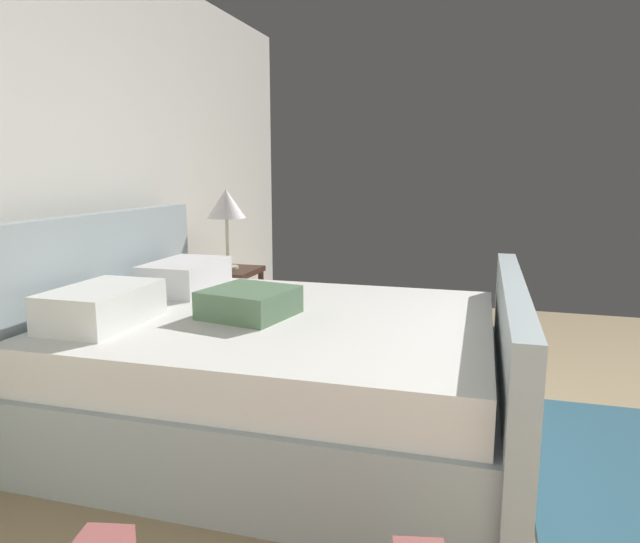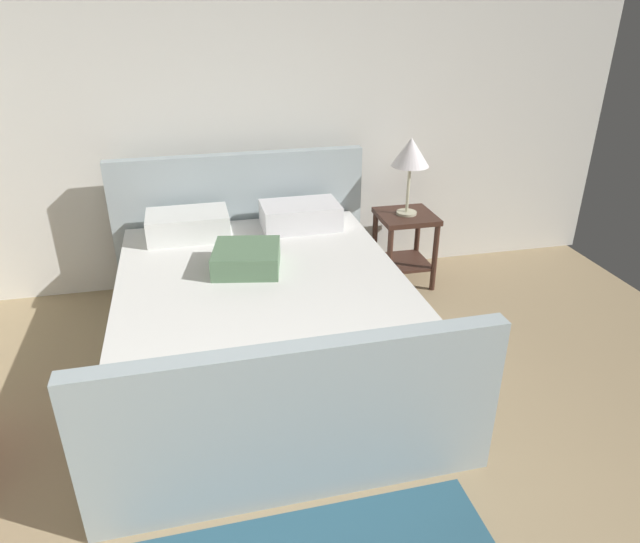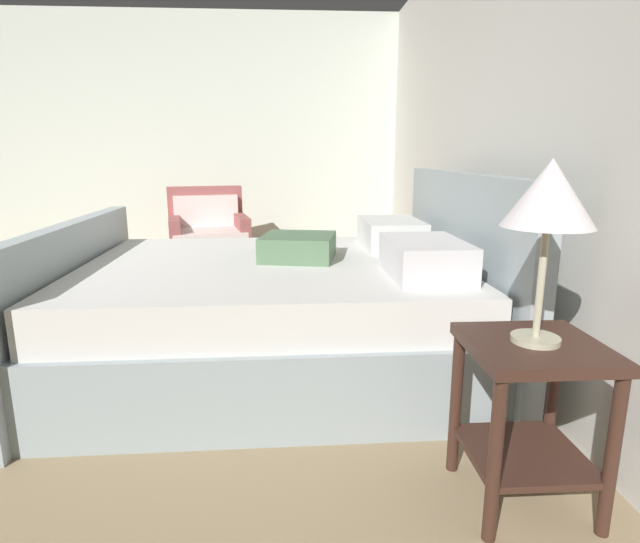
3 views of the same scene
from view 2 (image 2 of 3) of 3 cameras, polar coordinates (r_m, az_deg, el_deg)
The scene contains 4 objects.
wall_back at distance 4.47m, azimuth -8.14°, elevation 15.50°, with size 6.23×0.12×2.69m, color silver.
bed at distance 3.56m, azimuth -5.87°, elevation -4.35°, with size 1.94×2.34×1.11m.
nightstand_right at distance 4.59m, azimuth 8.61°, elevation 3.49°, with size 0.44×0.44×0.60m.
table_lamp_right at distance 4.38m, azimuth 9.20°, elevation 11.70°, with size 0.29×0.29×0.60m.
Camera 2 is at (-0.36, -1.02, 2.13)m, focal length 31.48 mm.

